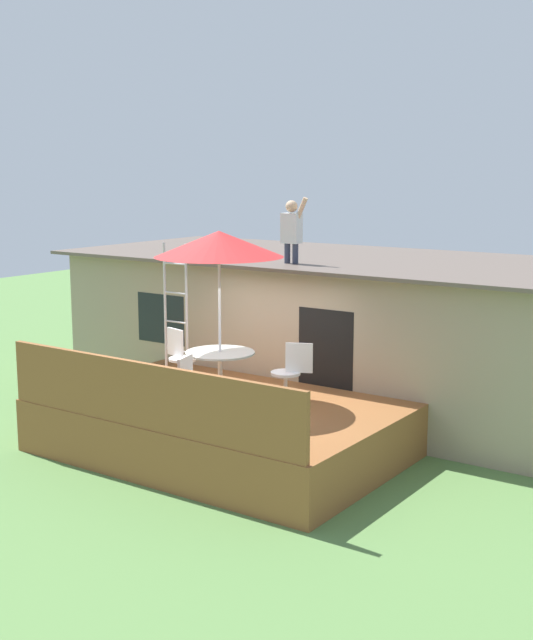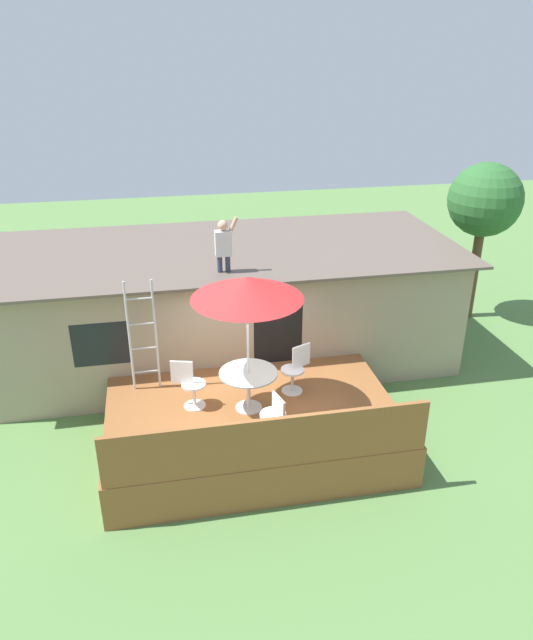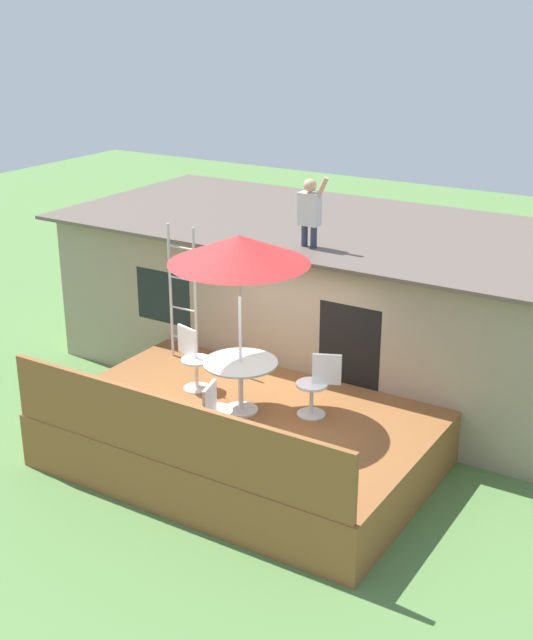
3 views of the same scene
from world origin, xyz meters
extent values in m
plane|color=#567F42|center=(0.00, 0.00, 0.00)|extent=(40.00, 40.00, 0.00)
cube|color=gray|center=(0.00, 3.60, 1.30)|extent=(10.00, 4.00, 2.60)
cube|color=#66564C|center=(0.00, 3.60, 2.63)|extent=(10.50, 4.50, 0.06)
cube|color=black|center=(-2.65, 1.61, 1.55)|extent=(1.10, 0.03, 0.90)
cube|color=black|center=(0.83, 1.61, 1.05)|extent=(1.00, 0.03, 2.00)
cube|color=brown|center=(0.00, 0.00, 0.40)|extent=(5.21, 3.45, 0.80)
cube|color=brown|center=(0.00, -1.68, 1.25)|extent=(5.11, 0.08, 0.90)
cylinder|color=silver|center=(-0.05, 0.01, 0.82)|extent=(0.48, 0.48, 0.03)
cylinder|color=silver|center=(-0.05, 0.01, 1.17)|extent=(0.07, 0.07, 0.71)
cylinder|color=#999E93|center=(-0.05, 0.01, 1.53)|extent=(1.04, 1.04, 0.03)
cylinder|color=silver|center=(-0.05, 0.01, 2.00)|extent=(0.04, 0.04, 2.40)
cone|color=red|center=(-0.05, 0.01, 3.15)|extent=(1.90, 1.90, 0.38)
cylinder|color=silver|center=(-2.08, 1.09, 1.90)|extent=(0.04, 0.04, 2.20)
cylinder|color=silver|center=(-1.60, 1.09, 1.90)|extent=(0.04, 0.04, 2.20)
cylinder|color=silver|center=(-1.84, 1.09, 1.15)|extent=(0.48, 0.03, 0.03)
cylinder|color=silver|center=(-1.84, 1.09, 1.65)|extent=(0.48, 0.03, 0.03)
cylinder|color=silver|center=(-1.84, 1.09, 2.15)|extent=(0.48, 0.03, 0.03)
cylinder|color=silver|center=(-1.84, 1.09, 2.65)|extent=(0.48, 0.03, 0.03)
cylinder|color=#33384C|center=(-0.25, 2.12, 2.83)|extent=(0.10, 0.10, 0.34)
cylinder|color=#33384C|center=(-0.09, 2.12, 2.83)|extent=(0.10, 0.10, 0.34)
cube|color=silver|center=(-0.17, 2.12, 3.25)|extent=(0.32, 0.20, 0.50)
sphere|color=tan|center=(-0.17, 2.12, 3.61)|extent=(0.20, 0.20, 0.20)
cylinder|color=tan|center=(0.01, 2.12, 3.55)|extent=(0.26, 0.08, 0.44)
cylinder|color=silver|center=(-1.01, 0.27, 0.81)|extent=(0.40, 0.40, 0.02)
cylinder|color=silver|center=(-1.01, 0.27, 1.03)|extent=(0.06, 0.06, 0.44)
cylinder|color=silver|center=(-1.01, 0.27, 1.26)|extent=(0.44, 0.44, 0.04)
cube|color=silver|center=(-1.20, 0.32, 1.50)|extent=(0.40, 0.14, 0.44)
cylinder|color=silver|center=(0.85, 0.42, 0.81)|extent=(0.40, 0.40, 0.02)
cylinder|color=silver|center=(0.85, 0.42, 1.03)|extent=(0.06, 0.06, 0.44)
cylinder|color=silver|center=(0.85, 0.42, 1.26)|extent=(0.44, 0.44, 0.04)
cube|color=silver|center=(1.03, 0.50, 1.50)|extent=(0.38, 0.20, 0.44)
cylinder|color=silver|center=(0.19, -0.94, 0.81)|extent=(0.40, 0.40, 0.02)
cylinder|color=silver|center=(0.19, -0.94, 1.03)|extent=(0.06, 0.06, 0.44)
cylinder|color=silver|center=(0.19, -0.94, 1.26)|extent=(0.44, 0.44, 0.04)
cube|color=silver|center=(0.24, -1.14, 1.50)|extent=(0.14, 0.40, 0.44)
camera|label=1|loc=(7.51, -9.65, 4.21)|focal=47.34mm
camera|label=2|loc=(-1.49, -9.00, 6.84)|focal=33.57mm
camera|label=3|loc=(5.88, -8.89, 6.17)|focal=47.57mm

